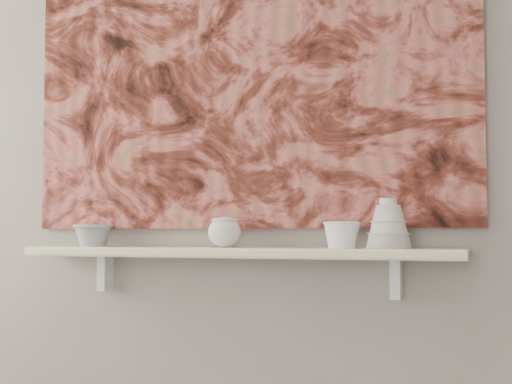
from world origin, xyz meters
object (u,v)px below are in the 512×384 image
at_px(cup_cream, 225,232).
at_px(bell_vessel, 389,223).
at_px(painting, 243,59).
at_px(bowl_white, 342,235).
at_px(bowl_grey, 93,235).
at_px(shelf, 233,252).

distance_m(cup_cream, bell_vessel, 0.51).
height_order(painting, bell_vessel, painting).
bearing_deg(bowl_white, painting, 166.75).
bearing_deg(bowl_white, bowl_grey, 180.00).
height_order(painting, bowl_white, painting).
relative_size(shelf, bowl_grey, 10.54).
xyz_separation_m(shelf, painting, (0.00, 0.08, 0.62)).
bearing_deg(bell_vessel, cup_cream, 180.00).
relative_size(painting, bowl_grey, 11.29).
distance_m(bell_vessel, bowl_white, 0.14).
distance_m(shelf, bowl_white, 0.35).
bearing_deg(shelf, bowl_white, 0.00).
distance_m(painting, bowl_white, 0.67).
xyz_separation_m(shelf, bowl_grey, (-0.50, 0.00, 0.05)).
height_order(painting, cup_cream, painting).
bearing_deg(shelf, bell_vessel, 0.00).
bearing_deg(bell_vessel, painting, 170.45).
bearing_deg(bowl_grey, shelf, 0.00).
distance_m(painting, cup_cream, 0.57).
distance_m(painting, bell_vessel, 0.72).
distance_m(shelf, bowl_grey, 0.50).
relative_size(shelf, bowl_white, 12.65).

